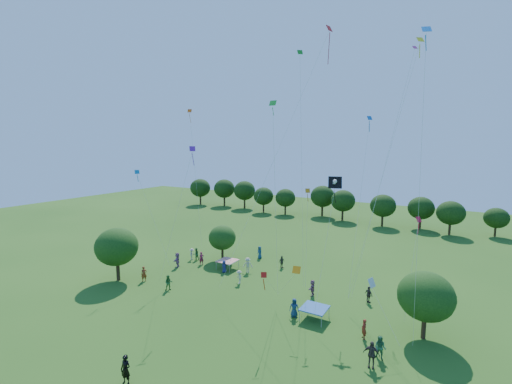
% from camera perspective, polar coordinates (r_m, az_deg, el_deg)
% --- Properties ---
extents(near_tree_west, '(4.71, 4.71, 6.06)m').
position_cam_1_polar(near_tree_west, '(42.04, -22.21, -8.45)').
color(near_tree_west, '#422B19').
rests_on(near_tree_west, ground).
extents(near_tree_north, '(3.60, 3.60, 4.72)m').
position_cam_1_polar(near_tree_north, '(46.08, -5.65, -7.58)').
color(near_tree_north, '#422B19').
rests_on(near_tree_north, ground).
extents(near_tree_east, '(4.27, 4.27, 5.45)m').
position_cam_1_polar(near_tree_east, '(31.07, 26.46, -15.30)').
color(near_tree_east, '#422B19').
rests_on(near_tree_east, ground).
extents(treeline, '(88.01, 8.77, 6.77)m').
position_cam_1_polar(treeline, '(71.45, 15.90, -1.50)').
color(treeline, '#422B19').
rests_on(treeline, ground).
extents(tent_red_stripe, '(2.20, 2.20, 1.10)m').
position_cam_1_polar(tent_red_stripe, '(43.48, -4.78, -11.35)').
color(tent_red_stripe, red).
rests_on(tent_red_stripe, ground).
extents(tent_blue, '(2.20, 2.20, 1.10)m').
position_cam_1_polar(tent_blue, '(32.24, 9.74, -18.54)').
color(tent_blue, '#164B92').
rests_on(tent_blue, ground).
extents(man_in_black, '(0.80, 0.60, 1.95)m').
position_cam_1_polar(man_in_black, '(26.14, -20.91, -25.94)').
color(man_in_black, black).
rests_on(man_in_black, ground).
extents(crowd_person_0, '(0.94, 0.71, 1.70)m').
position_cam_1_polar(crowd_person_0, '(32.49, 6.38, -18.62)').
color(crowd_person_0, navy).
rests_on(crowd_person_0, ground).
extents(crowd_person_1, '(0.68, 0.76, 1.72)m').
position_cam_1_polar(crowd_person_1, '(41.65, -18.16, -12.86)').
color(crowd_person_1, maroon).
rests_on(crowd_person_1, ground).
extents(crowd_person_2, '(0.90, 0.86, 1.65)m').
position_cam_1_polar(crowd_person_2, '(38.63, -14.36, -14.43)').
color(crowd_person_2, '#2D652B').
rests_on(crowd_person_2, ground).
extents(crowd_person_3, '(1.33, 1.04, 1.85)m').
position_cam_1_polar(crowd_person_3, '(42.21, -1.39, -12.08)').
color(crowd_person_3, '#B6AC91').
rests_on(crowd_person_3, ground).
extents(crowd_person_4, '(1.03, 0.90, 1.63)m').
position_cam_1_polar(crowd_person_4, '(36.55, 18.28, -15.93)').
color(crowd_person_4, '#3E3332').
rests_on(crowd_person_4, ground).
extents(crowd_person_5, '(1.34, 1.84, 1.87)m').
position_cam_1_polar(crowd_person_5, '(45.04, -12.98, -10.97)').
color(crowd_person_5, '#9D5B90').
rests_on(crowd_person_5, ground).
extents(crowd_person_6, '(0.93, 0.77, 1.67)m').
position_cam_1_polar(crowd_person_6, '(47.21, 0.62, -10.02)').
color(crowd_person_6, navy).
rests_on(crowd_person_6, ground).
extents(crowd_person_7, '(0.66, 0.71, 1.60)m').
position_cam_1_polar(crowd_person_7, '(30.48, 17.55, -20.95)').
color(crowd_person_7, maroon).
rests_on(crowd_person_7, ground).
extents(crowd_person_8, '(0.92, 0.58, 1.75)m').
position_cam_1_polar(crowd_person_8, '(28.36, 20.00, -23.23)').
color(crowd_person_8, '#2B663F').
rests_on(crowd_person_8, ground).
extents(crowd_person_9, '(1.07, 0.97, 1.53)m').
position_cam_1_polar(crowd_person_9, '(39.14, -2.83, -13.97)').
color(crowd_person_9, beige).
rests_on(crowd_person_9, ground).
extents(crowd_person_10, '(0.70, 1.01, 1.57)m').
position_cam_1_polar(crowd_person_10, '(43.81, 4.30, -11.54)').
color(crowd_person_10, '#3C3830').
rests_on(crowd_person_10, ground).
extents(crowd_person_11, '(0.77, 1.60, 1.65)m').
position_cam_1_polar(crowd_person_11, '(36.75, 9.38, -15.47)').
color(crowd_person_11, '#915474').
rests_on(crowd_person_11, ground).
extents(crowd_person_12, '(0.57, 0.81, 1.48)m').
position_cam_1_polar(crowd_person_12, '(42.43, -5.33, -12.27)').
color(crowd_person_12, navy).
rests_on(crowd_person_12, ground).
extents(crowd_person_13, '(0.71, 0.74, 1.67)m').
position_cam_1_polar(crowd_person_13, '(45.38, -9.08, -10.86)').
color(crowd_person_13, maroon).
rests_on(crowd_person_13, ground).
extents(crowd_person_14, '(0.75, 0.92, 1.64)m').
position_cam_1_polar(crowd_person_14, '(47.24, -9.95, -10.14)').
color(crowd_person_14, '#285D2C').
rests_on(crowd_person_14, ground).
extents(crowd_person_15, '(0.83, 1.10, 1.54)m').
position_cam_1_polar(crowd_person_15, '(47.45, -10.64, -10.14)').
color(crowd_person_15, beige).
rests_on(crowd_person_15, ground).
extents(crowd_person_16, '(1.16, 0.62, 1.90)m').
position_cam_1_polar(crowd_person_16, '(27.34, 18.67, -24.24)').
color(crowd_person_16, '#3B322F').
rests_on(crowd_person_16, ground).
extents(pirate_kite, '(1.38, 5.72, 11.08)m').
position_cam_1_polar(pirate_kite, '(32.50, 12.98, 1.30)').
color(pirate_kite, black).
extents(red_high_kite, '(7.78, 9.49, 26.00)m').
position_cam_1_polar(red_high_kite, '(36.58, 8.70, 17.77)').
color(red_high_kite, red).
extents(small_kite_0, '(2.13, 6.21, 4.32)m').
position_cam_1_polar(small_kite_0, '(28.15, 1.74, -14.45)').
color(small_kite_0, red).
extents(small_kite_1, '(3.33, 2.62, 4.02)m').
position_cam_1_polar(small_kite_1, '(29.53, 6.47, -13.17)').
color(small_kite_1, orange).
extents(small_kite_2, '(4.76, 3.37, 23.09)m').
position_cam_1_polar(small_kite_2, '(33.01, 23.19, 13.06)').
color(small_kite_2, yellow).
extents(small_kite_3, '(0.74, 2.30, 17.63)m').
position_cam_1_polar(small_kite_3, '(29.12, 3.03, 6.80)').
color(small_kite_3, green).
extents(small_kite_4, '(0.80, 0.70, 21.52)m').
position_cam_1_polar(small_kite_4, '(25.35, 26.06, 11.90)').
color(small_kite_4, blue).
extents(small_kite_5, '(3.41, 2.39, 13.89)m').
position_cam_1_polar(small_kite_5, '(35.09, -11.52, 2.84)').
color(small_kite_5, purple).
extents(small_kite_6, '(2.63, 1.76, 4.01)m').
position_cam_1_polar(small_kite_6, '(28.11, 18.96, -14.67)').
color(small_kite_6, silver).
extents(small_kite_7, '(3.87, 1.36, 11.17)m').
position_cam_1_polar(small_kite_7, '(41.42, -18.27, 0.21)').
color(small_kite_7, '#0B74B1').
extents(small_kite_8, '(0.53, 4.24, 7.86)m').
position_cam_1_polar(small_kite_8, '(32.51, 25.21, -6.40)').
color(small_kite_8, red).
extents(small_kite_9, '(2.40, 0.84, 18.67)m').
position_cam_1_polar(small_kite_9, '(46.08, -10.51, 7.79)').
color(small_kite_9, '#FF560D').
extents(small_kite_10, '(0.73, 1.36, 10.05)m').
position_cam_1_polar(small_kite_10, '(32.22, 8.52, -3.48)').
color(small_kite_10, orange).
extents(small_kite_11, '(1.50, 1.26, 22.96)m').
position_cam_1_polar(small_kite_11, '(33.80, 7.52, 11.08)').
color(small_kite_11, '#167B18').
extents(small_kite_12, '(0.87, 8.35, 17.07)m').
position_cam_1_polar(small_kite_12, '(37.11, 17.71, 5.44)').
color(small_kite_12, blue).
extents(small_kite_13, '(4.02, 3.39, 22.53)m').
position_cam_1_polar(small_kite_13, '(32.99, 21.62, 7.99)').
color(small_kite_13, '#8F1771').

